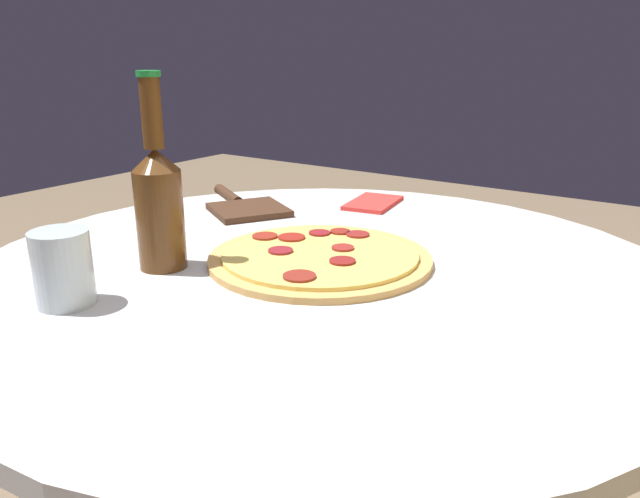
{
  "coord_description": "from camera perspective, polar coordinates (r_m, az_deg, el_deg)",
  "views": [
    {
      "loc": [
        0.7,
        0.48,
        1.06
      ],
      "look_at": [
        -0.01,
        -0.01,
        0.77
      ],
      "focal_mm": 35.0,
      "sensor_mm": 36.0,
      "label": 1
    }
  ],
  "objects": [
    {
      "name": "table",
      "position": [
        0.97,
        0.16,
        -10.72
      ],
      "size": [
        1.03,
        1.03,
        0.75
      ],
      "color": "silver",
      "rests_on": "ground_plane"
    },
    {
      "name": "pizza",
      "position": [
        0.92,
        -0.02,
        -0.71
      ],
      "size": [
        0.33,
        0.33,
        0.02
      ],
      "color": "tan",
      "rests_on": "table"
    },
    {
      "name": "beer_bottle",
      "position": [
        0.9,
        -14.54,
        4.34
      ],
      "size": [
        0.07,
        0.07,
        0.27
      ],
      "color": "#563314",
      "rests_on": "table"
    },
    {
      "name": "pizza_paddle",
      "position": [
        1.23,
        -7.01,
        3.91
      ],
      "size": [
        0.2,
        0.27,
        0.02
      ],
      "rotation": [
        0.0,
        0.0,
        -2.1
      ],
      "color": "#422819",
      "rests_on": "table"
    },
    {
      "name": "drinking_glass",
      "position": [
        0.82,
        -22.46,
        -1.62
      ],
      "size": [
        0.07,
        0.07,
        0.09
      ],
      "color": "silver",
      "rests_on": "table"
    },
    {
      "name": "napkin",
      "position": [
        1.26,
        4.88,
        4.23
      ],
      "size": [
        0.15,
        0.11,
        0.01
      ],
      "color": "red",
      "rests_on": "table"
    }
  ]
}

